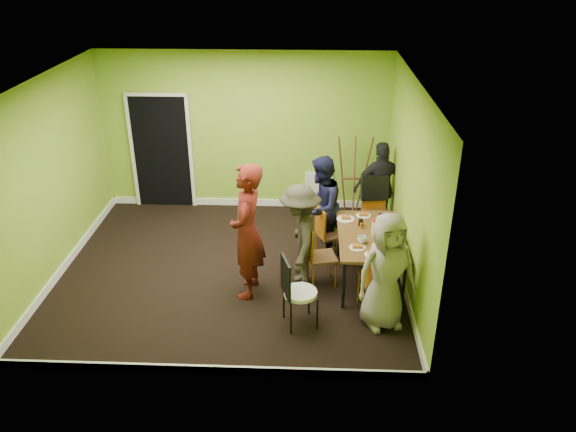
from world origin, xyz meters
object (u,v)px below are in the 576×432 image
Objects in this scene: chair_bentwood at (295,289)px; person_front_end at (386,272)px; chair_left_near at (317,252)px; person_left_far at (321,207)px; blue_bottle at (389,241)px; chair_back_end at (375,195)px; dining_table at (371,238)px; thermos at (374,228)px; chair_left_far at (326,230)px; orange_bottle at (361,226)px; person_back_end at (381,188)px; chair_front_end at (379,275)px; person_left_near at (300,237)px; easel at (353,177)px; person_standing at (247,232)px.

chair_bentwood is 0.63× the size of person_front_end.
chair_left_near is 0.58× the size of person_left_far.
chair_back_end is at bearing 90.64° from blue_bottle.
thermos reaches higher than dining_table.
chair_left_far is (-0.60, 0.59, -0.21)m from dining_table.
chair_back_end is at bearing 75.40° from orange_bottle.
person_front_end reaches higher than chair_left_far.
chair_back_end is 0.23m from person_back_end.
chair_back_end is 2.14m from chair_front_end.
chair_front_end is at bearing 73.00° from person_back_end.
chair_bentwood is 1.44m from blue_bottle.
chair_left_far is 0.86m from person_left_near.
person_left_near is at bearing 138.26° from chair_front_end.
blue_bottle is (0.81, -0.95, 0.36)m from chair_left_far.
dining_table is 1.38m from chair_back_end.
chair_left_near is at bearing -106.05° from easel.
thermos is at bearing 69.76° from person_back_end.
chair_back_end reaches higher than chair_left_far.
blue_bottle reaches higher than chair_left_near.
person_left_far is (-0.56, 0.62, -0.00)m from orange_bottle.
person_standing is 1.21× the size of person_left_far.
person_standing is (-1.72, 0.40, 0.38)m from chair_front_end.
blue_bottle is at bearing 61.92° from chair_left_near.
easel reaches higher than orange_bottle.
person_left_far is (-0.87, -0.57, 0.04)m from chair_back_end.
chair_front_end is at bearing -79.55° from orange_bottle.
chair_front_end is 0.66× the size of person_back_end.
person_back_end is (0.43, 1.39, -0.01)m from orange_bottle.
person_left_near is at bearing 45.89° from chair_back_end.
easel reaches higher than chair_front_end.
person_front_end is (0.05, -0.24, 0.20)m from chair_front_end.
person_left_near is at bearing 122.74° from person_front_end.
chair_bentwood is (-0.41, -1.66, 0.05)m from chair_left_far.
thermos is (0.04, -0.02, 0.16)m from dining_table.
blue_bottle is 0.12× the size of person_back_end.
blue_bottle is 0.12× the size of person_left_far.
blue_bottle is at bearing -60.00° from dining_table.
person_left_far is at bearing 132.27° from orange_bottle.
person_left_near is 1.38m from person_front_end.
chair_bentwood is at bearing -149.85° from blue_bottle.
blue_bottle is 0.12× the size of person_front_end.
chair_left_near is 0.60× the size of person_left_near.
person_left_near is (-0.24, -0.02, 0.25)m from chair_left_near.
person_back_end reaches higher than person_left_near.
person_left_near is 0.98× the size of person_back_end.
easel is 8.09× the size of blue_bottle.
chair_back_end is 1.72m from blue_bottle.
person_back_end is (1.32, 2.63, 0.24)m from chair_bentwood.
person_left_far is (-0.08, 0.20, 0.30)m from chair_left_far.
thermos is (0.15, -2.10, 0.11)m from easel.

